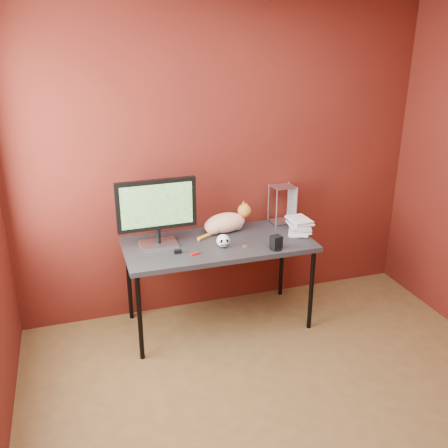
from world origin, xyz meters
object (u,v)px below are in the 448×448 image
object	(u,v)px
book_stack	(293,156)
speaker	(276,243)
skull_mug	(223,241)
desk	(218,248)
monitor	(157,209)
cat	(226,222)

from	to	relation	value
book_stack	speaker	bearing A→B (deg)	-130.28
skull_mug	speaker	world-z (taller)	speaker
desk	skull_mug	xyz separation A→B (m)	(0.01, -0.10, 0.10)
book_stack	monitor	bearing A→B (deg)	176.96
desk	book_stack	xyz separation A→B (m)	(0.63, 0.02, 0.70)
monitor	cat	size ratio (longest dim) A/B	1.23
monitor	cat	distance (m)	0.64
speaker	monitor	bearing A→B (deg)	142.13
desk	monitor	xyz separation A→B (m)	(-0.47, 0.08, 0.35)
desk	skull_mug	bearing A→B (deg)	-86.23
speaker	skull_mug	bearing A→B (deg)	140.79
monitor	book_stack	xyz separation A→B (m)	(1.10, -0.06, 0.35)
cat	book_stack	distance (m)	0.78
speaker	desk	bearing A→B (deg)	129.30
desk	speaker	size ratio (longest dim) A/B	13.56
monitor	skull_mug	distance (m)	0.57
cat	skull_mug	world-z (taller)	cat
desk	cat	size ratio (longest dim) A/B	2.97
monitor	skull_mug	bearing A→B (deg)	-22.92
cat	skull_mug	distance (m)	0.32
desk	speaker	distance (m)	0.48
desk	monitor	bearing A→B (deg)	170.39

